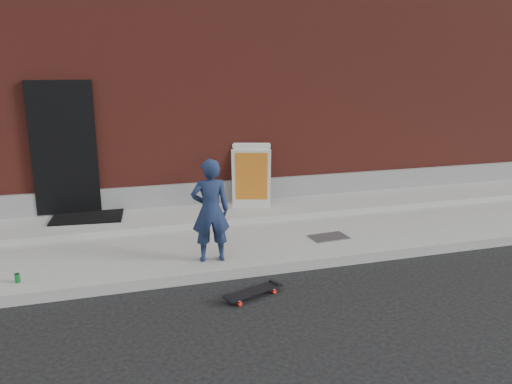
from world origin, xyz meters
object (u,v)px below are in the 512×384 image
object	(u,v)px
skateboard	(253,292)
pizza_sign	(252,176)
child	(210,210)
soda_can	(17,278)

from	to	relation	value
skateboard	pizza_sign	distance (m)	3.28
child	pizza_sign	world-z (taller)	child
skateboard	child	bearing A→B (deg)	107.96
soda_can	skateboard	bearing A→B (deg)	-18.61
child	pizza_sign	distance (m)	2.42
child	skateboard	bearing A→B (deg)	113.10
child	soda_can	xyz separation A→B (m)	(-2.44, -0.04, -0.65)
skateboard	soda_can	xyz separation A→B (m)	(-2.76, 0.93, 0.14)
child	soda_can	size ratio (longest dim) A/B	12.28
pizza_sign	soda_can	bearing A→B (deg)	-149.47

